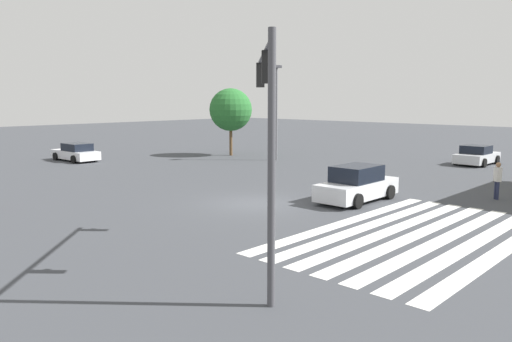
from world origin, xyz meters
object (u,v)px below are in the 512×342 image
(car_2, at_px, (357,185))
(pedestrian, at_px, (497,178))
(car_0, at_px, (477,156))
(traffic_signal_mast, at_px, (267,107))
(car_1, at_px, (76,153))
(street_light_pole_a, at_px, (277,103))
(tree_corner_a, at_px, (231,110))

(car_2, bearing_deg, pedestrian, -43.73)
(car_0, height_order, pedestrian, pedestrian)
(traffic_signal_mast, xyz_separation_m, car_1, (8.70, 27.91, -3.95))
(car_0, bearing_deg, street_light_pole_a, 123.77)
(traffic_signal_mast, relative_size, street_light_pole_a, 0.86)
(car_0, bearing_deg, car_2, -176.89)
(traffic_signal_mast, xyz_separation_m, pedestrian, (15.32, -1.12, -3.58))
(pedestrian, bearing_deg, car_0, -114.73)
(car_0, xyz_separation_m, car_2, (-17.51, -0.72, 0.13))
(street_light_pole_a, relative_size, tree_corner_a, 1.29)
(street_light_pole_a, distance_m, tree_corner_a, 5.03)
(car_2, bearing_deg, tree_corner_a, 62.77)
(car_1, distance_m, pedestrian, 29.78)
(traffic_signal_mast, xyz_separation_m, tree_corner_a, (19.60, 21.78, -0.71))
(street_light_pole_a, height_order, tree_corner_a, street_light_pole_a)
(traffic_signal_mast, bearing_deg, car_1, 27.69)
(car_1, bearing_deg, car_0, -142.26)
(traffic_signal_mast, height_order, pedestrian, traffic_signal_mast)
(traffic_signal_mast, relative_size, car_0, 1.49)
(car_2, height_order, pedestrian, pedestrian)
(car_1, xyz_separation_m, street_light_pole_a, (11.05, -11.12, 3.82))
(car_0, bearing_deg, car_1, 129.82)
(car_1, distance_m, street_light_pole_a, 16.14)
(car_2, height_order, street_light_pole_a, street_light_pole_a)
(car_0, height_order, car_2, car_2)
(pedestrian, xyz_separation_m, street_light_pole_a, (4.43, 17.90, 3.44))
(car_1, bearing_deg, street_light_pole_a, -136.51)
(pedestrian, distance_m, tree_corner_a, 23.47)
(car_1, height_order, tree_corner_a, tree_corner_a)
(tree_corner_a, bearing_deg, car_0, -64.68)
(car_1, height_order, street_light_pole_a, street_light_pole_a)
(car_2, distance_m, tree_corner_a, 20.65)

